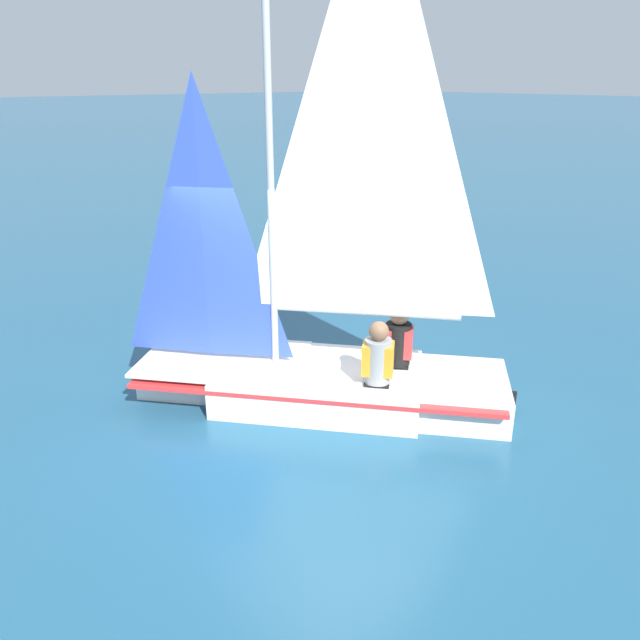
% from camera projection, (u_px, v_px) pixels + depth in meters
% --- Properties ---
extents(ground_plane, '(260.00, 260.00, 0.00)m').
position_uv_depth(ground_plane, '(320.00, 399.00, 7.52)').
color(ground_plane, '#235675').
extents(sailboat_main, '(4.13, 3.81, 5.72)m').
position_uv_depth(sailboat_main, '(322.00, 337.00, 7.21)').
color(sailboat_main, white).
rests_on(sailboat_main, ground_plane).
extents(sailor_helm, '(0.43, 0.42, 1.16)m').
position_uv_depth(sailor_helm, '(378.00, 367.00, 6.90)').
color(sailor_helm, black).
rests_on(sailor_helm, ground_plane).
extents(sailor_crew, '(0.43, 0.42, 1.16)m').
position_uv_depth(sailor_crew, '(398.00, 349.00, 7.34)').
color(sailor_crew, black).
rests_on(sailor_crew, ground_plane).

